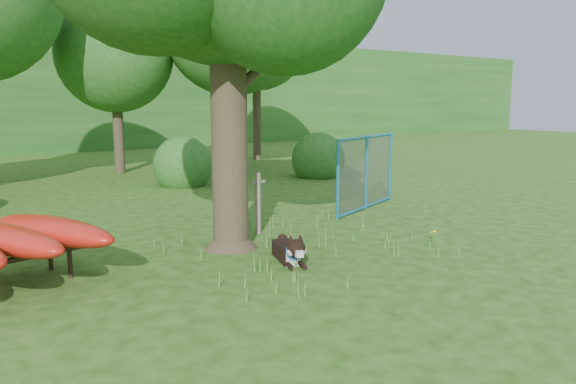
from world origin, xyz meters
TOP-DOWN VIEW (x-y plane):
  - ground at (0.00, 0.00)m, footprint 80.00×80.00m
  - wooden_post at (0.37, 2.41)m, footprint 0.33×0.12m
  - husky_dog at (-0.32, 0.45)m, footprint 0.63×1.17m
  - fence_section at (3.84, 2.99)m, footprint 2.82×1.14m
  - wildflower_clump at (2.58, -0.06)m, footprint 0.10×0.10m
  - bg_tree_c at (1.50, 13.00)m, footprint 4.00×4.00m
  - bg_tree_d at (5.00, 11.00)m, footprint 4.80×4.80m
  - bg_tree_e at (8.00, 14.00)m, footprint 4.60×4.60m
  - shrub_right at (6.50, 8.00)m, footprint 1.80×1.80m
  - shrub_mid at (2.00, 9.00)m, footprint 1.80×1.80m

SIDE VIEW (x-z plane):
  - ground at x=0.00m, z-range 0.00..0.00m
  - shrub_right at x=6.50m, z-range -0.90..0.90m
  - shrub_mid at x=2.00m, z-range -0.90..0.90m
  - wildflower_clump at x=2.58m, z-range 0.07..0.30m
  - husky_dog at x=-0.32m, z-range -0.08..0.47m
  - wooden_post at x=0.37m, z-range 0.03..1.23m
  - fence_section at x=3.84m, z-range -0.58..2.33m
  - bg_tree_c at x=1.50m, z-range 1.05..7.17m
  - bg_tree_d at x=5.00m, z-range 1.33..8.83m
  - bg_tree_e at x=8.00m, z-range 1.46..9.01m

